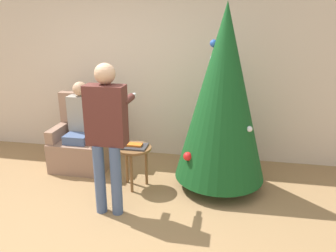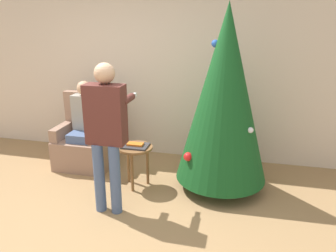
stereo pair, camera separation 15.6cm
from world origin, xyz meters
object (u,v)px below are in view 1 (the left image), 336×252
at_px(christmas_tree, 223,95).
at_px(person_standing, 107,127).
at_px(side_stool, 134,153).
at_px(armchair, 83,143).
at_px(person_seated, 80,122).

bearing_deg(christmas_tree, person_standing, -145.78).
bearing_deg(side_stool, christmas_tree, 11.65).
distance_m(armchair, person_standing, 1.46).
height_order(person_seated, person_standing, person_standing).
height_order(christmas_tree, person_seated, christmas_tree).
xyz_separation_m(armchair, person_standing, (0.80, -1.05, 0.64)).
bearing_deg(person_seated, side_stool, -25.30).
xyz_separation_m(person_seated, person_standing, (0.80, -1.01, 0.31)).
bearing_deg(armchair, side_stool, -27.01).
distance_m(person_standing, side_stool, 0.80).
xyz_separation_m(christmas_tree, side_stool, (-1.06, -0.22, -0.75)).
distance_m(christmas_tree, armchair, 2.17).
distance_m(armchair, person_seated, 0.33).
xyz_separation_m(armchair, side_stool, (0.92, -0.47, 0.10)).
height_order(christmas_tree, person_standing, christmas_tree).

